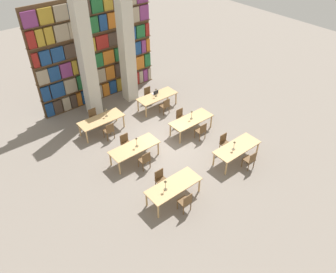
{
  "coord_description": "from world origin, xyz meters",
  "views": [
    {
      "loc": [
        -7.26,
        -9.22,
        9.6
      ],
      "look_at": [
        0.0,
        -0.27,
        0.65
      ],
      "focal_mm": 35.0,
      "sensor_mm": 36.0,
      "label": 1
    }
  ],
  "objects_px": {
    "chair_7": "(181,117)",
    "chair_11": "(149,95)",
    "pillar_center": "(127,47)",
    "desk_lamp_0": "(165,184)",
    "reading_table_0": "(174,186)",
    "reading_table_4": "(101,120)",
    "reading_table_1": "(237,148)",
    "desk_lamp_4": "(106,111)",
    "reading_table_3": "(191,121)",
    "laptop": "(155,93)",
    "pillar_left": "(86,59)",
    "chair_1": "(161,179)",
    "chair_6": "(201,131)",
    "reading_table_5": "(157,97)",
    "chair_4": "(145,160)",
    "desk_lamp_2": "(136,140)",
    "desk_lamp_1": "(234,144)",
    "chair_9": "(94,117)",
    "desk_lamp_5": "(156,91)",
    "chair_10": "(165,106)",
    "chair_5": "(126,143)",
    "reading_table_2": "(134,148)",
    "chair_2": "(250,159)",
    "chair_0": "(185,202)",
    "chair_3": "(225,143)",
    "chair_8": "(109,130)"
  },
  "relations": [
    {
      "from": "chair_7",
      "to": "chair_11",
      "type": "distance_m",
      "value": 2.74
    },
    {
      "from": "pillar_center",
      "to": "desk_lamp_0",
      "type": "height_order",
      "value": "pillar_center"
    },
    {
      "from": "reading_table_0",
      "to": "reading_table_4",
      "type": "bearing_deg",
      "value": 89.16
    },
    {
      "from": "reading_table_1",
      "to": "desk_lamp_4",
      "type": "xyz_separation_m",
      "value": [
        -3.12,
        5.52,
        0.36
      ]
    },
    {
      "from": "reading_table_3",
      "to": "laptop",
      "type": "xyz_separation_m",
      "value": [
        0.1,
        2.98,
        0.11
      ]
    },
    {
      "from": "pillar_left",
      "to": "chair_11",
      "type": "height_order",
      "value": "pillar_left"
    },
    {
      "from": "chair_1",
      "to": "desk_lamp_4",
      "type": "xyz_separation_m",
      "value": [
        0.44,
        4.81,
        0.53
      ]
    },
    {
      "from": "chair_6",
      "to": "laptop",
      "type": "xyz_separation_m",
      "value": [
        0.13,
        3.7,
        0.28
      ]
    },
    {
      "from": "desk_lamp_4",
      "to": "pillar_left",
      "type": "bearing_deg",
      "value": 82.85
    },
    {
      "from": "pillar_center",
      "to": "reading_table_5",
      "type": "xyz_separation_m",
      "value": [
        0.57,
        -1.73,
        -2.35
      ]
    },
    {
      "from": "chair_4",
      "to": "desk_lamp_2",
      "type": "xyz_separation_m",
      "value": [
        0.09,
        0.68,
        0.56
      ]
    },
    {
      "from": "desk_lamp_1",
      "to": "chair_9",
      "type": "relative_size",
      "value": 0.49
    },
    {
      "from": "chair_11",
      "to": "desk_lamp_5",
      "type": "height_order",
      "value": "desk_lamp_5"
    },
    {
      "from": "chair_9",
      "to": "reading_table_0",
      "type": "bearing_deg",
      "value": 89.51
    },
    {
      "from": "desk_lamp_2",
      "to": "desk_lamp_5",
      "type": "height_order",
      "value": "desk_lamp_2"
    },
    {
      "from": "chair_10",
      "to": "chair_4",
      "type": "bearing_deg",
      "value": -140.12
    },
    {
      "from": "desk_lamp_0",
      "to": "chair_11",
      "type": "xyz_separation_m",
      "value": [
        3.8,
        6.2,
        -0.56
      ]
    },
    {
      "from": "reading_table_4",
      "to": "desk_lamp_4",
      "type": "relative_size",
      "value": 5.06
    },
    {
      "from": "chair_5",
      "to": "pillar_center",
      "type": "bearing_deg",
      "value": -126.21
    },
    {
      "from": "reading_table_2",
      "to": "chair_7",
      "type": "height_order",
      "value": "chair_7"
    },
    {
      "from": "chair_2",
      "to": "chair_5",
      "type": "xyz_separation_m",
      "value": [
        -3.42,
        4.2,
        0.0
      ]
    },
    {
      "from": "reading_table_2",
      "to": "laptop",
      "type": "xyz_separation_m",
      "value": [
        3.38,
        2.97,
        0.11
      ]
    },
    {
      "from": "chair_11",
      "to": "reading_table_3",
      "type": "bearing_deg",
      "value": 89.72
    },
    {
      "from": "chair_7",
      "to": "chair_11",
      "type": "height_order",
      "value": "same"
    },
    {
      "from": "reading_table_3",
      "to": "desk_lamp_5",
      "type": "distance_m",
      "value": 2.77
    },
    {
      "from": "desk_lamp_1",
      "to": "chair_7",
      "type": "relative_size",
      "value": 0.49
    },
    {
      "from": "chair_9",
      "to": "desk_lamp_5",
      "type": "height_order",
      "value": "desk_lamp_5"
    },
    {
      "from": "chair_0",
      "to": "desk_lamp_4",
      "type": "relative_size",
      "value": 2.07
    },
    {
      "from": "pillar_center",
      "to": "chair_2",
      "type": "distance_m",
      "value": 8.35
    },
    {
      "from": "chair_1",
      "to": "laptop",
      "type": "height_order",
      "value": "laptop"
    },
    {
      "from": "chair_11",
      "to": "reading_table_4",
      "type": "bearing_deg",
      "value": 12.5
    },
    {
      "from": "chair_5",
      "to": "reading_table_4",
      "type": "height_order",
      "value": "chair_5"
    },
    {
      "from": "desk_lamp_0",
      "to": "chair_10",
      "type": "height_order",
      "value": "desk_lamp_0"
    },
    {
      "from": "chair_3",
      "to": "chair_0",
      "type": "bearing_deg",
      "value": 21.82
    },
    {
      "from": "reading_table_2",
      "to": "laptop",
      "type": "relative_size",
      "value": 6.78
    },
    {
      "from": "reading_table_0",
      "to": "chair_7",
      "type": "distance_m",
      "value": 4.84
    },
    {
      "from": "reading_table_3",
      "to": "reading_table_5",
      "type": "bearing_deg",
      "value": 88.81
    },
    {
      "from": "chair_0",
      "to": "desk_lamp_0",
      "type": "bearing_deg",
      "value": 114.77
    },
    {
      "from": "chair_2",
      "to": "desk_lamp_1",
      "type": "height_order",
      "value": "desk_lamp_1"
    },
    {
      "from": "reading_table_0",
      "to": "chair_5",
      "type": "height_order",
      "value": "chair_5"
    },
    {
      "from": "chair_6",
      "to": "chair_8",
      "type": "distance_m",
      "value": 4.29
    },
    {
      "from": "chair_7",
      "to": "chair_8",
      "type": "bearing_deg",
      "value": -21.14
    },
    {
      "from": "pillar_left",
      "to": "desk_lamp_2",
      "type": "relative_size",
      "value": 12.58
    },
    {
      "from": "reading_table_2",
      "to": "chair_4",
      "type": "xyz_separation_m",
      "value": [
        0.02,
        -0.72,
        -0.17
      ]
    },
    {
      "from": "chair_1",
      "to": "desk_lamp_5",
      "type": "relative_size",
      "value": 1.93
    },
    {
      "from": "chair_3",
      "to": "desk_lamp_4",
      "type": "height_order",
      "value": "desk_lamp_4"
    },
    {
      "from": "pillar_left",
      "to": "desk_lamp_1",
      "type": "bearing_deg",
      "value": -69.79
    },
    {
      "from": "pillar_center",
      "to": "chair_10",
      "type": "distance_m",
      "value": 3.55
    },
    {
      "from": "reading_table_2",
      "to": "chair_6",
      "type": "xyz_separation_m",
      "value": [
        3.24,
        -0.73,
        -0.17
      ]
    },
    {
      "from": "reading_table_1",
      "to": "chair_9",
      "type": "xyz_separation_m",
      "value": [
        -3.48,
        6.19,
        -0.17
      ]
    }
  ]
}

